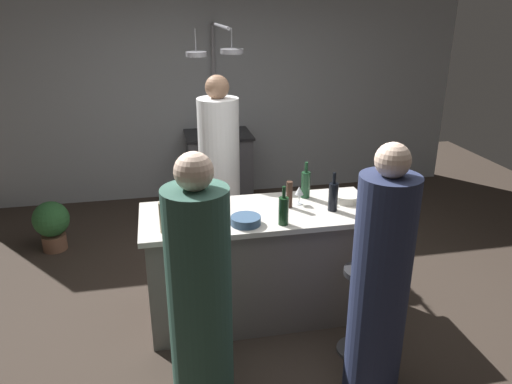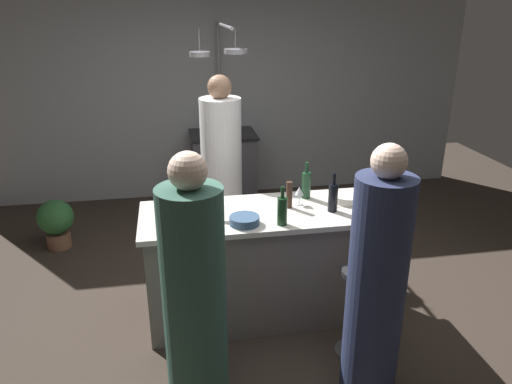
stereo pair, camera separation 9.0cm
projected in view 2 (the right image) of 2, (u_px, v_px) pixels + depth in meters
The scene contains 23 objects.
ground_plane at pixel (259, 311), 4.03m from camera, with size 9.00×9.00×0.00m, color #382D26.
back_wall at pixel (218, 94), 6.18m from camera, with size 6.40×0.16×2.60m, color #9EA3A8.
kitchen_island at pixel (259, 263), 3.87m from camera, with size 1.80×0.72×0.90m.
stove_range at pixel (224, 168), 6.12m from camera, with size 0.80×0.64×0.89m.
chef at pixel (222, 178), 4.62m from camera, with size 0.38×0.38×1.79m.
bar_stool_right at pixel (358, 309), 3.42m from camera, with size 0.28×0.28×0.68m.
guest_right at pixel (376, 287), 2.95m from camera, with size 0.35×0.35×1.67m.
bar_stool_left at pixel (203, 326), 3.25m from camera, with size 0.28×0.28×0.68m.
guest_left at pixel (195, 307), 2.74m from camera, with size 0.36×0.36×1.69m.
overhead_pot_rack at pixel (221, 77), 5.38m from camera, with size 0.56×1.31×2.17m.
potted_plant at pixel (56, 221), 4.99m from camera, with size 0.36×0.36×0.52m.
pepper_mill at pixel (289, 195), 3.74m from camera, with size 0.05×0.05×0.21m, color #382319.
wine_bottle_white at pixel (163, 216), 3.35m from camera, with size 0.07×0.07×0.30m.
wine_bottle_green at pixel (306, 184), 3.93m from camera, with size 0.07×0.07×0.30m.
wine_bottle_dark at pixel (333, 197), 3.67m from camera, with size 0.07×0.07×0.30m.
wine_bottle_red at pixel (282, 210), 3.45m from camera, with size 0.07×0.07×0.29m.
wine_bottle_amber at pixel (179, 202), 3.58m from camera, with size 0.07×0.07×0.29m.
wine_glass_by_chef at pixel (190, 191), 3.82m from camera, with size 0.07×0.07×0.15m.
wine_glass_near_right_guest at pixel (299, 192), 3.80m from camera, with size 0.07×0.07×0.15m.
wine_glass_near_left_guest at pixel (219, 206), 3.53m from camera, with size 0.07×0.07×0.15m.
mixing_bowl_ceramic at pixel (347, 199), 3.87m from camera, with size 0.21×0.21×0.06m, color silver.
mixing_bowl_blue at pixel (244, 220), 3.48m from camera, with size 0.22×0.22×0.06m, color #334C6B.
mixing_bowl_steel at pixel (202, 210), 3.64m from camera, with size 0.17×0.17×0.07m, color #B7B7BC.
Camera 2 is at (-0.63, -3.35, 2.38)m, focal length 34.35 mm.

